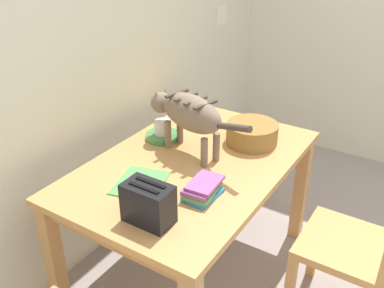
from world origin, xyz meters
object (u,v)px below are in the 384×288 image
at_px(coffee_mug, 163,127).
at_px(wicker_basket, 252,133).
at_px(magazine, 140,183).
at_px(saucer_bowl, 163,136).
at_px(toaster, 148,204).
at_px(dining_table, 192,176).
at_px(wooden_chair_near, 356,245).
at_px(cat, 188,113).
at_px(book_stack, 203,189).

xyz_separation_m(coffee_mug, wicker_basket, (0.22, -0.44, -0.01)).
bearing_deg(magazine, coffee_mug, 7.52).
relative_size(saucer_bowl, magazine, 0.73).
xyz_separation_m(wicker_basket, toaster, (-0.84, 0.05, 0.03)).
bearing_deg(wicker_basket, magazine, 158.23).
relative_size(saucer_bowl, wicker_basket, 0.68).
distance_m(dining_table, wooden_chair_near, 0.85).
distance_m(magazine, wooden_chair_near, 1.05).
height_order(cat, book_stack, cat).
height_order(coffee_mug, wooden_chair_near, wooden_chair_near).
xyz_separation_m(dining_table, coffee_mug, (0.13, 0.27, 0.16)).
relative_size(dining_table, toaster, 6.70).
relative_size(coffee_mug, wooden_chair_near, 0.14).
relative_size(wicker_basket, toaster, 1.39).
bearing_deg(book_stack, saucer_bowl, 53.02).
bearing_deg(wicker_basket, wooden_chair_near, -107.04).
height_order(dining_table, wooden_chair_near, wooden_chair_near).
bearing_deg(book_stack, wicker_basket, 3.89).
relative_size(book_stack, wicker_basket, 0.73).
height_order(magazine, wicker_basket, wicker_basket).
bearing_deg(wooden_chair_near, book_stack, 121.41).
distance_m(book_stack, wooden_chair_near, 0.79).
relative_size(wicker_basket, wooden_chair_near, 0.30).
bearing_deg(wicker_basket, coffee_mug, 116.35).
xyz_separation_m(book_stack, wooden_chair_near, (0.38, -0.62, -0.30)).
relative_size(coffee_mug, book_stack, 0.63).
distance_m(dining_table, coffee_mug, 0.34).
bearing_deg(wooden_chair_near, dining_table, 100.01).
distance_m(magazine, book_stack, 0.31).
height_order(magazine, book_stack, book_stack).
relative_size(coffee_mug, toaster, 0.64).
bearing_deg(saucer_bowl, cat, -104.16).
bearing_deg(saucer_bowl, wooden_chair_near, -89.04).
relative_size(saucer_bowl, wooden_chair_near, 0.20).
bearing_deg(cat, wicker_basket, -26.50).
relative_size(dining_table, wooden_chair_near, 1.43).
bearing_deg(dining_table, toaster, -167.50).
relative_size(dining_table, saucer_bowl, 7.14).
distance_m(dining_table, wicker_basket, 0.41).
xyz_separation_m(cat, saucer_bowl, (0.05, 0.20, -0.21)).
height_order(saucer_bowl, wicker_basket, wicker_basket).
xyz_separation_m(dining_table, book_stack, (-0.23, -0.20, 0.12)).
relative_size(toaster, wooden_chair_near, 0.21).
height_order(dining_table, cat, cat).
distance_m(wicker_basket, toaster, 0.85).
relative_size(magazine, wicker_basket, 0.92).
xyz_separation_m(cat, toaster, (-0.57, -0.18, -0.14)).
height_order(magazine, wooden_chair_near, wooden_chair_near).
bearing_deg(wicker_basket, book_stack, -176.11).
bearing_deg(saucer_bowl, toaster, -148.41).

